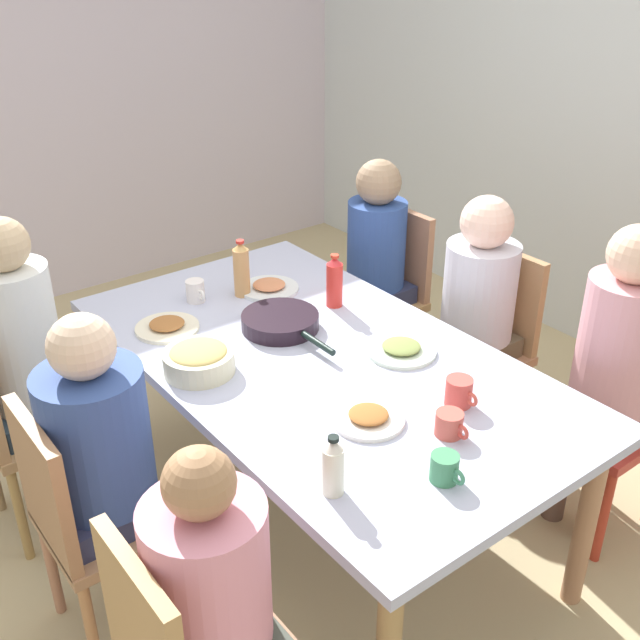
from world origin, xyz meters
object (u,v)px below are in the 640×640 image
object	(u,v)px
plate_0	(269,287)
cup_2	(459,392)
cup_1	(450,424)
bottle_1	(333,467)
dining_table	(320,373)
person_3	(214,595)
serving_pan	(281,322)
bottle_2	(241,269)
plate_2	(167,326)
bowl_0	(199,359)
chair_1	(486,337)
person_2	(28,355)
chair_4	(84,515)
plate_3	(401,349)
person_0	(615,358)
person_4	(102,451)
chair_0	(617,404)
chair_5	(387,287)
bottle_0	(334,282)
person_5	(374,255)
person_1	(477,302)
cup_3	(196,291)
cup_0	(445,468)
chair_2	(15,417)
plate_1	(368,418)

from	to	relation	value
plate_0	cup_2	world-z (taller)	cup_2
cup_1	bottle_1	distance (m)	0.45
dining_table	person_3	xyz separation A→B (m)	(0.66, -0.84, -0.00)
serving_pan	bottle_2	xyz separation A→B (m)	(-0.34, 0.04, 0.09)
plate_2	bowl_0	world-z (taller)	bowl_0
chair_1	person_2	distance (m)	1.90
serving_pan	bottle_2	bearing A→B (deg)	172.87
chair_4	chair_1	bearing A→B (deg)	90.00
plate_3	bottle_1	size ratio (longest dim) A/B	1.37
bowl_0	plate_0	bearing A→B (deg)	125.19
person_0	person_4	xyz separation A→B (m)	(-0.66, -1.68, -0.03)
chair_0	person_2	world-z (taller)	person_2
plate_0	chair_5	bearing A→B (deg)	96.44
chair_1	bottle_0	xyz separation A→B (m)	(-0.29, -0.63, 0.34)
plate_3	cup_2	size ratio (longest dim) A/B	2.06
person_3	person_5	size ratio (longest dim) A/B	0.95
dining_table	chair_0	xyz separation A→B (m)	(0.66, 0.93, -0.17)
person_5	bottle_1	distance (m)	1.79
dining_table	bottle_1	world-z (taller)	bottle_1
person_1	cup_3	xyz separation A→B (m)	(-0.67, -0.97, 0.08)
person_0	bottle_2	world-z (taller)	person_0
cup_0	person_1	bearing A→B (deg)	127.77
dining_table	bottle_1	xyz separation A→B (m)	(0.60, -0.42, 0.16)
serving_pan	person_0	bearing A→B (deg)	42.09
person_5	cup_2	distance (m)	1.35
cup_1	bottle_0	xyz separation A→B (m)	(-0.91, 0.27, 0.07)
chair_5	cup_0	distance (m)	1.80
person_2	cup_0	xyz separation A→B (m)	(1.42, 0.70, 0.04)
person_1	bottle_2	size ratio (longest dim) A/B	4.78
person_0	bottle_1	xyz separation A→B (m)	(-0.05, -1.26, 0.09)
person_5	person_3	bearing A→B (deg)	-51.80
person_0	person_4	bearing A→B (deg)	-111.44
serving_pan	cup_3	xyz separation A→B (m)	(-0.41, -0.14, 0.02)
plate_0	bowl_0	world-z (taller)	bowl_0
plate_3	cup_2	xyz separation A→B (m)	(0.36, -0.08, 0.03)
chair_0	person_1	distance (m)	0.70
chair_5	plate_0	bearing A→B (deg)	-83.56
person_5	bottle_2	world-z (taller)	person_5
chair_2	cup_3	bearing A→B (deg)	90.73
person_2	person_4	world-z (taller)	person_2
plate_0	cup_2	size ratio (longest dim) A/B	2.02
plate_1	serving_pan	bearing A→B (deg)	168.83
chair_1	chair_4	distance (m)	1.86
plate_2	person_2	bearing A→B (deg)	-105.55
person_0	bowl_0	world-z (taller)	person_0
chair_0	cup_3	bearing A→B (deg)	-141.35
plate_0	plate_1	size ratio (longest dim) A/B	1.09
plate_0	cup_1	bearing A→B (deg)	-6.66
person_3	bowl_0	size ratio (longest dim) A/B	4.48
chair_5	cup_0	xyz separation A→B (m)	(1.42, -1.07, 0.28)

